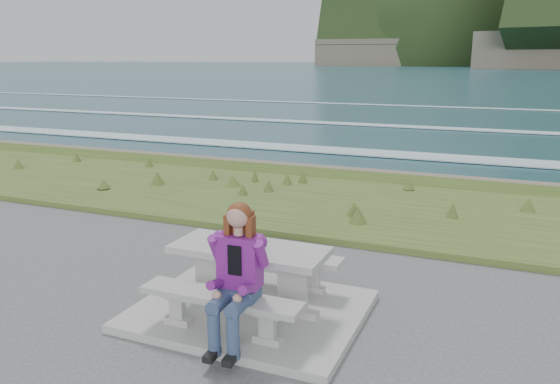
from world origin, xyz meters
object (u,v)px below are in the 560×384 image
at_px(bench_seaward, 274,259).
at_px(seated_woman, 234,295).
at_px(picnic_table, 249,260).
at_px(bench_landward, 221,303).

height_order(bench_seaward, seated_woman, seated_woman).
distance_m(picnic_table, bench_landward, 0.74).
bearing_deg(seated_woman, picnic_table, 102.33).
relative_size(picnic_table, seated_woman, 1.23).
bearing_deg(picnic_table, bench_seaward, 90.00).
height_order(picnic_table, bench_landward, picnic_table).
distance_m(picnic_table, bench_seaward, 0.74).
xyz_separation_m(bench_landward, bench_seaward, (0.00, 1.40, 0.00)).
bearing_deg(bench_seaward, picnic_table, -90.00).
relative_size(bench_seaward, seated_woman, 1.23).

